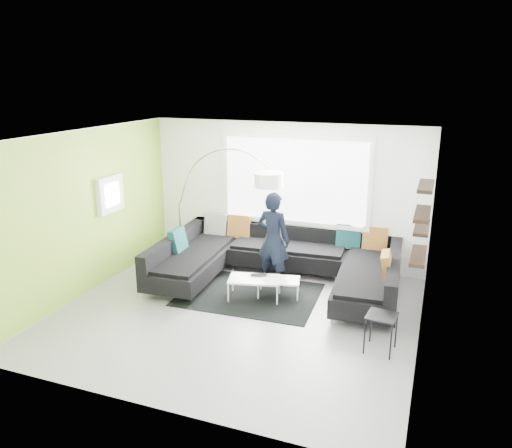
{
  "coord_description": "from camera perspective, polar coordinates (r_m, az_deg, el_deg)",
  "views": [
    {
      "loc": [
        2.8,
        -6.63,
        3.62
      ],
      "look_at": [
        -0.01,
        0.9,
        1.24
      ],
      "focal_mm": 35.0,
      "sensor_mm": 36.0,
      "label": 1
    }
  ],
  "objects": [
    {
      "name": "sectional_sofa",
      "position": [
        8.93,
        2.49,
        -4.65
      ],
      "size": [
        4.34,
        2.83,
        0.91
      ],
      "rotation": [
        0.0,
        0.0,
        0.06
      ],
      "color": "black",
      "rests_on": "ground"
    },
    {
      "name": "arc_lamp",
      "position": [
        9.94,
        -8.79,
        2.17
      ],
      "size": [
        2.34,
        1.17,
        2.38
      ],
      "primitive_type": null,
      "rotation": [
        0.0,
        0.0,
        -0.16
      ],
      "color": "white",
      "rests_on": "ground"
    },
    {
      "name": "rug",
      "position": [
        8.7,
        -0.77,
        -8.05
      ],
      "size": [
        2.4,
        1.79,
        0.01
      ],
      "primitive_type": "cube",
      "rotation": [
        0.0,
        0.0,
        0.04
      ],
      "color": "black",
      "rests_on": "ground"
    },
    {
      "name": "laptop",
      "position": [
        8.5,
        0.33,
        -5.95
      ],
      "size": [
        0.42,
        0.39,
        0.02
      ],
      "primitive_type": "imported",
      "rotation": [
        0.0,
        0.0,
        0.42
      ],
      "color": "black",
      "rests_on": "coffee_table"
    },
    {
      "name": "room_shell",
      "position": [
        7.59,
        -1.49,
        2.71
      ],
      "size": [
        5.54,
        5.04,
        2.82
      ],
      "color": "white",
      "rests_on": "ground"
    },
    {
      "name": "person",
      "position": [
        8.81,
        2.0,
        -1.77
      ],
      "size": [
        0.77,
        0.62,
        1.72
      ],
      "primitive_type": "imported",
      "rotation": [
        0.0,
        0.0,
        2.97
      ],
      "color": "black",
      "rests_on": "ground"
    },
    {
      "name": "ground",
      "position": [
        8.06,
        -2.2,
        -10.2
      ],
      "size": [
        5.5,
        5.5,
        0.0
      ],
      "primitive_type": "plane",
      "color": "gray",
      "rests_on": "ground"
    },
    {
      "name": "side_table",
      "position": [
        7.15,
        14.05,
        -11.99
      ],
      "size": [
        0.43,
        0.43,
        0.54
      ],
      "primitive_type": "cube",
      "rotation": [
        0.0,
        0.0,
        -0.1
      ],
      "color": "black",
      "rests_on": "ground"
    },
    {
      "name": "coffee_table",
      "position": [
        8.54,
        1.21,
        -7.23
      ],
      "size": [
        1.22,
        0.88,
        0.36
      ],
      "primitive_type": "cube",
      "rotation": [
        0.0,
        0.0,
        0.23
      ],
      "color": "silver",
      "rests_on": "ground"
    }
  ]
}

